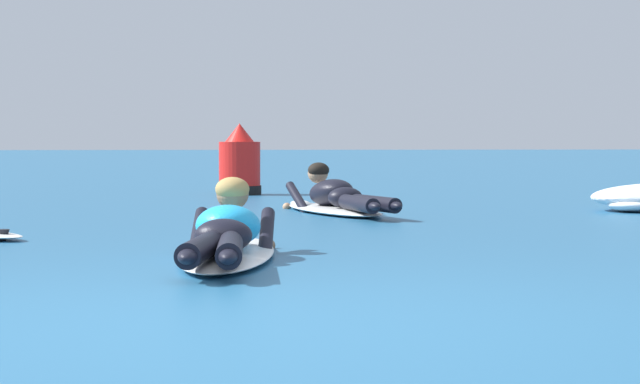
{
  "coord_description": "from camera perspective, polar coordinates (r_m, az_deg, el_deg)",
  "views": [
    {
      "loc": [
        -0.07,
        -5.04,
        0.75
      ],
      "look_at": [
        0.9,
        4.63,
        0.32
      ],
      "focal_mm": 70.29,
      "sensor_mm": 36.0,
      "label": 1
    }
  ],
  "objects": [
    {
      "name": "surfer_near",
      "position": [
        7.59,
        -4.28,
        -2.14
      ],
      "size": [
        0.8,
        2.66,
        0.54
      ],
      "color": "white",
      "rests_on": "ground"
    },
    {
      "name": "surfer_far",
      "position": [
        12.25,
        0.74,
        -0.36
      ],
      "size": [
        1.07,
        2.63,
        0.54
      ],
      "color": "white",
      "rests_on": "ground"
    },
    {
      "name": "ground_plane",
      "position": [
        15.06,
        -5.44,
        -0.35
      ],
      "size": [
        120.0,
        120.0,
        0.0
      ],
      "primitive_type": "plane",
      "color": "#235B84"
    },
    {
      "name": "channel_marker_buoy",
      "position": [
        16.31,
        -3.68,
        1.15
      ],
      "size": [
        0.57,
        0.57,
        0.93
      ],
      "color": "red",
      "rests_on": "ground"
    }
  ]
}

